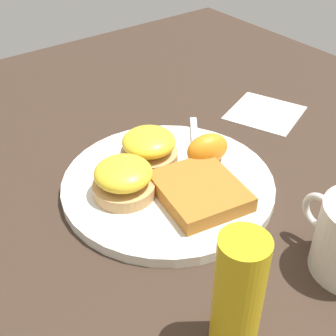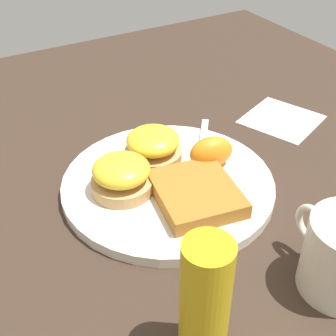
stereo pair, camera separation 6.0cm
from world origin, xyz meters
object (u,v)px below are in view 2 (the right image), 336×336
object	(u,v)px
sandwich_benedict_left	(153,146)
fork	(199,173)
orange_wedge	(210,151)
hashbrown_patty	(196,193)
condiment_bottle	(205,301)
sandwich_benedict_right	(122,176)

from	to	relation	value
sandwich_benedict_left	fork	size ratio (longest dim) A/B	0.39
orange_wedge	fork	xyz separation A→B (m)	(-0.01, 0.02, -0.02)
hashbrown_patty	orange_wedge	size ratio (longest dim) A/B	1.84
fork	condiment_bottle	bearing A→B (deg)	147.72
sandwich_benedict_right	fork	world-z (taller)	sandwich_benedict_right
hashbrown_patty	orange_wedge	distance (m)	0.08
fork	orange_wedge	bearing A→B (deg)	-62.94
orange_wedge	fork	distance (m)	0.03
sandwich_benedict_left	hashbrown_patty	bearing A→B (deg)	-177.16
orange_wedge	sandwich_benedict_left	bearing A→B (deg)	52.75
sandwich_benedict_left	condiment_bottle	xyz separation A→B (m)	(-0.27, 0.09, 0.03)
sandwich_benedict_left	sandwich_benedict_right	distance (m)	0.08
sandwich_benedict_right	hashbrown_patty	distance (m)	0.10
orange_wedge	fork	size ratio (longest dim) A/B	0.30
fork	hashbrown_patty	bearing A→B (deg)	142.63
sandwich_benedict_right	hashbrown_patty	world-z (taller)	sandwich_benedict_right
hashbrown_patty	orange_wedge	bearing A→B (deg)	-46.25
sandwich_benedict_right	condiment_bottle	bearing A→B (deg)	172.76
sandwich_benedict_left	condiment_bottle	distance (m)	0.29
sandwich_benedict_left	orange_wedge	world-z (taller)	sandwich_benedict_left
fork	condiment_bottle	distance (m)	0.25
sandwich_benedict_left	hashbrown_patty	distance (m)	0.10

